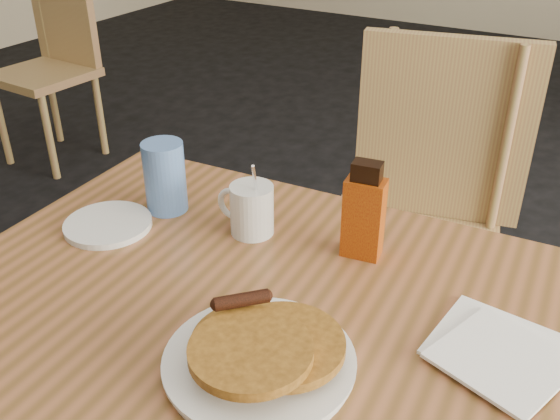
# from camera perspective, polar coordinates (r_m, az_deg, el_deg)

# --- Properties ---
(main_table) EXTENTS (1.22, 0.86, 0.75)m
(main_table) POSITION_cam_1_polar(r_m,az_deg,el_deg) (1.02, 0.28, -10.75)
(main_table) COLOR #995B36
(main_table) RESTS_ON floor
(chair_main_far) EXTENTS (0.53, 0.53, 0.99)m
(chair_main_far) POSITION_cam_1_polar(r_m,az_deg,el_deg) (1.66, 13.04, 1.05)
(chair_main_far) COLOR #A48A4D
(chair_main_far) RESTS_ON floor
(chair_wall_extra) EXTENTS (0.44, 0.44, 0.91)m
(chair_wall_extra) POSITION_cam_1_polar(r_m,az_deg,el_deg) (3.31, -20.00, 13.63)
(chair_wall_extra) COLOR #A48A4D
(chair_wall_extra) RESTS_ON floor
(pancake_plate) EXTENTS (0.27, 0.27, 0.08)m
(pancake_plate) POSITION_cam_1_polar(r_m,az_deg,el_deg) (0.87, -1.82, -13.04)
(pancake_plate) COLOR silver
(pancake_plate) RESTS_ON main_table
(coffee_mug) EXTENTS (0.12, 0.08, 0.15)m
(coffee_mug) POSITION_cam_1_polar(r_m,az_deg,el_deg) (1.15, -2.71, 0.16)
(coffee_mug) COLOR silver
(coffee_mug) RESTS_ON main_table
(syrup_bottle) EXTENTS (0.07, 0.05, 0.18)m
(syrup_bottle) POSITION_cam_1_polar(r_m,az_deg,el_deg) (1.08, 7.68, -0.30)
(syrup_bottle) COLOR maroon
(syrup_bottle) RESTS_ON main_table
(napkin_stack) EXTENTS (0.21, 0.22, 0.01)m
(napkin_stack) POSITION_cam_1_polar(r_m,az_deg,el_deg) (0.96, 19.26, -12.12)
(napkin_stack) COLOR white
(napkin_stack) RESTS_ON main_table
(blue_tumbler) EXTENTS (0.10, 0.10, 0.14)m
(blue_tumbler) POSITION_cam_1_polar(r_m,az_deg,el_deg) (1.24, -10.48, 3.00)
(blue_tumbler) COLOR #517ABF
(blue_tumbler) RESTS_ON main_table
(side_saucer) EXTENTS (0.20, 0.20, 0.01)m
(side_saucer) POSITION_cam_1_polar(r_m,az_deg,el_deg) (1.23, -15.45, -1.27)
(side_saucer) COLOR silver
(side_saucer) RESTS_ON main_table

